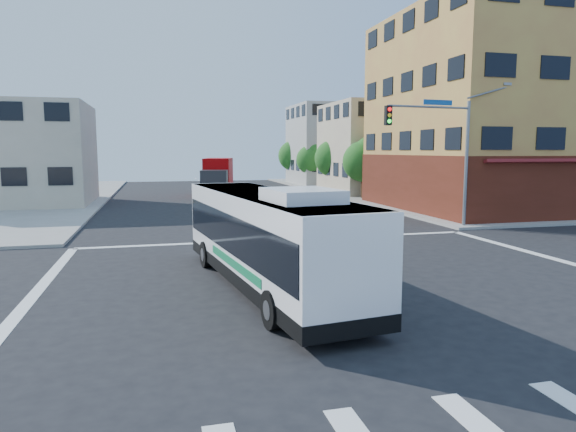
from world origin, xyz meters
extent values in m
plane|color=black|center=(0.00, 0.00, 0.00)|extent=(120.00, 120.00, 0.00)
cube|color=gray|center=(35.00, 35.00, 0.07)|extent=(50.00, 50.00, 0.15)
cube|color=gold|center=(20.00, 18.50, 7.00)|extent=(18.00, 15.00, 14.00)
cube|color=#561E13|center=(20.00, 18.50, 2.00)|extent=(18.09, 15.08, 4.00)
cube|color=#C3B795|center=(17.00, 34.00, 4.50)|extent=(12.00, 10.00, 9.00)
cube|color=#999A95|center=(17.00, 48.00, 5.00)|extent=(12.00, 10.00, 10.00)
cube|color=beige|center=(-17.00, 30.00, 4.00)|extent=(12.00, 10.00, 8.00)
cylinder|color=slate|center=(10.80, 10.80, 3.50)|extent=(0.18, 0.18, 7.00)
cylinder|color=slate|center=(8.30, 10.55, 6.60)|extent=(5.01, 0.62, 0.12)
cube|color=black|center=(5.80, 10.30, 6.10)|extent=(0.32, 0.30, 1.00)
sphere|color=#FF0C0C|center=(5.80, 10.13, 6.40)|extent=(0.20, 0.20, 0.20)
sphere|color=yellow|center=(5.80, 10.13, 6.10)|extent=(0.20, 0.20, 0.20)
sphere|color=#19FF33|center=(5.80, 10.13, 5.80)|extent=(0.20, 0.20, 0.20)
cube|color=#154D93|center=(8.80, 10.60, 6.85)|extent=(1.80, 0.22, 0.28)
cube|color=gray|center=(13.30, 11.05, 8.00)|extent=(0.50, 0.22, 0.14)
cylinder|color=#382114|center=(11.80, 28.00, 0.96)|extent=(0.28, 0.28, 1.92)
sphere|color=#195A1B|center=(11.80, 28.00, 3.37)|extent=(3.60, 3.60, 3.60)
sphere|color=#195A1B|center=(12.20, 27.70, 4.27)|extent=(2.52, 2.52, 2.52)
cylinder|color=#382114|center=(11.80, 36.00, 1.00)|extent=(0.28, 0.28, 1.99)
sphere|color=#195A1B|center=(11.80, 36.00, 3.51)|extent=(3.80, 3.80, 3.80)
sphere|color=#195A1B|center=(12.20, 35.70, 4.46)|extent=(2.66, 2.66, 2.66)
cylinder|color=#382114|center=(11.80, 44.00, 0.94)|extent=(0.28, 0.28, 1.89)
sphere|color=#195A1B|center=(11.80, 44.00, 3.25)|extent=(3.40, 3.40, 3.40)
sphere|color=#195A1B|center=(12.20, 43.70, 4.10)|extent=(2.38, 2.38, 2.38)
cylinder|color=#382114|center=(11.80, 52.00, 1.01)|extent=(0.28, 0.28, 2.03)
sphere|color=#195A1B|center=(11.80, 52.00, 3.63)|extent=(4.00, 4.00, 4.00)
sphere|color=#195A1B|center=(12.20, 51.70, 4.63)|extent=(2.80, 2.80, 2.80)
cube|color=black|center=(-2.57, 1.03, 0.51)|extent=(3.83, 11.46, 0.42)
cube|color=white|center=(-2.57, 1.03, 1.66)|extent=(3.82, 11.43, 2.66)
cube|color=black|center=(-2.57, 1.03, 1.82)|extent=(3.82, 11.10, 1.17)
cube|color=black|center=(-3.29, 6.53, 1.73)|extent=(2.18, 0.34, 1.26)
cube|color=#E5590C|center=(-3.29, 6.56, 2.66)|extent=(1.78, 0.28, 0.26)
cube|color=white|center=(-2.57, 1.03, 2.94)|extent=(3.74, 11.20, 0.11)
cube|color=white|center=(-2.21, -1.75, 3.16)|extent=(1.92, 2.26, 0.34)
cube|color=#117A47|center=(-3.70, 0.41, 0.98)|extent=(0.69, 5.10, 0.26)
cube|color=#117A47|center=(-1.32, 0.72, 0.98)|extent=(0.69, 5.10, 0.26)
cylinder|color=black|center=(-4.14, 4.44, 0.49)|extent=(0.40, 1.00, 0.97)
cylinder|color=#99999E|center=(-4.27, 4.42, 0.49)|extent=(0.10, 0.49, 0.49)
cylinder|color=black|center=(-1.93, 4.73, 0.49)|extent=(0.40, 1.00, 0.97)
cylinder|color=#99999E|center=(-1.80, 4.75, 0.49)|extent=(0.10, 0.49, 0.49)
cylinder|color=black|center=(-3.21, -2.68, 0.49)|extent=(0.40, 1.00, 0.97)
cylinder|color=#99999E|center=(-3.34, -2.69, 0.49)|extent=(0.10, 0.49, 0.49)
cylinder|color=black|center=(-1.00, -2.39, 0.49)|extent=(0.40, 1.00, 0.97)
cylinder|color=#99999E|center=(-0.87, -2.37, 0.49)|extent=(0.10, 0.49, 0.49)
cube|color=#26272C|center=(-0.89, 31.55, 1.29)|extent=(2.70, 2.62, 2.59)
cube|color=black|center=(-1.09, 30.62, 1.69)|extent=(2.06, 0.52, 1.00)
cube|color=#A10103|center=(-0.09, 35.24, 2.09)|extent=(3.51, 5.95, 2.99)
cube|color=black|center=(-0.34, 34.08, 0.55)|extent=(3.82, 8.24, 0.30)
cylinder|color=black|center=(-1.87, 31.96, 0.50)|extent=(0.48, 1.03, 1.00)
cylinder|color=black|center=(0.17, 31.52, 0.50)|extent=(0.48, 1.03, 1.00)
cylinder|color=black|center=(-1.26, 34.78, 0.50)|extent=(0.48, 1.03, 1.00)
cylinder|color=black|center=(0.78, 34.34, 0.50)|extent=(0.48, 1.03, 1.00)
cylinder|color=black|center=(-0.73, 37.22, 0.50)|extent=(0.48, 1.03, 1.00)
cylinder|color=black|center=(1.31, 36.77, 0.50)|extent=(0.48, 1.03, 1.00)
imported|color=gold|center=(7.46, 26.59, 0.66)|extent=(1.74, 3.96, 1.33)
camera|label=1|loc=(-5.79, -14.40, 4.30)|focal=32.00mm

